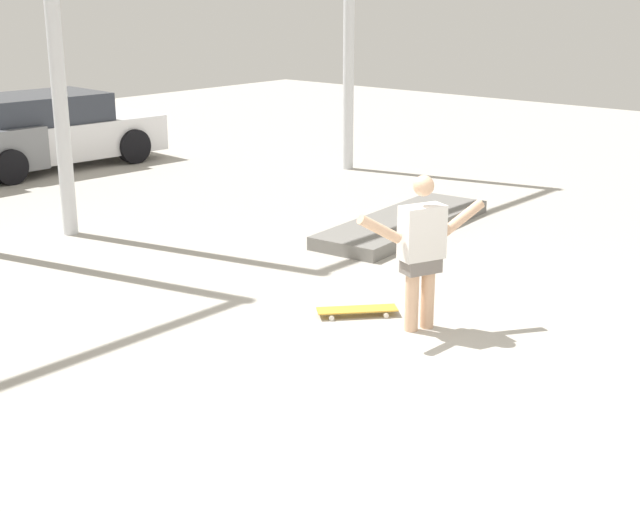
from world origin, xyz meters
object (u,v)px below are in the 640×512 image
object	(u,v)px
skateboarder	(422,247)
parked_car_white	(46,131)
manual_pad	(404,224)
skateboard	(357,310)

from	to	relation	value
skateboarder	parked_car_white	bearing A→B (deg)	98.96
manual_pad	parked_car_white	size ratio (longest dim) A/B	0.75
manual_pad	skateboarder	bearing A→B (deg)	-141.91
parked_car_white	manual_pad	bearing A→B (deg)	-80.96
manual_pad	parked_car_white	distance (m)	7.80
skateboarder	parked_car_white	xyz separation A→B (m)	(2.28, 10.07, -0.19)
skateboarder	manual_pad	size ratio (longest dim) A/B	0.49
skateboarder	skateboard	world-z (taller)	skateboarder
manual_pad	parked_car_white	bearing A→B (deg)	94.96
skateboarder	skateboard	size ratio (longest dim) A/B	2.04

